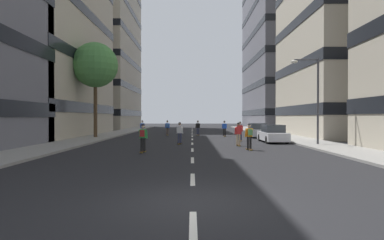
# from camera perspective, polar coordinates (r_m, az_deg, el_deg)

# --- Properties ---
(ground_plane) EXTENTS (143.18, 143.18, 0.00)m
(ground_plane) POSITION_cam_1_polar(r_m,az_deg,el_deg) (32.28, -0.00, -3.34)
(ground_plane) COLOR black
(sidewalk_left) EXTENTS (3.47, 65.63, 0.14)m
(sidewalk_left) POSITION_cam_1_polar(r_m,az_deg,el_deg) (36.60, -15.70, -2.79)
(sidewalk_left) COLOR gray
(sidewalk_left) RESTS_ON ground_plane
(sidewalk_right) EXTENTS (3.47, 65.63, 0.14)m
(sidewalk_right) POSITION_cam_1_polar(r_m,az_deg,el_deg) (36.61, 15.68, -2.79)
(sidewalk_right) COLOR gray
(sidewalk_right) RESTS_ON ground_plane
(lane_markings) EXTENTS (0.16, 57.20, 0.01)m
(lane_markings) POSITION_cam_1_polar(r_m,az_deg,el_deg) (33.91, -0.00, -3.15)
(lane_markings) COLOR silver
(lane_markings) RESTS_ON ground_plane
(building_left_mid) EXTENTS (18.08, 21.35, 26.47)m
(building_left_mid) POSITION_cam_1_polar(r_m,az_deg,el_deg) (43.37, -29.52, 15.36)
(building_left_mid) COLOR #B2A893
(building_left_mid) RESTS_ON ground_plane
(building_left_far) EXTENTS (18.08, 21.31, 34.15)m
(building_left_far) POSITION_cam_1_polar(r_m,az_deg,el_deg) (67.58, -18.28, 13.34)
(building_left_far) COLOR #B2A893
(building_left_far) RESTS_ON ground_plane
(building_right_far) EXTENTS (18.08, 23.39, 35.03)m
(building_right_far) POSITION_cam_1_polar(r_m,az_deg,el_deg) (67.69, 18.23, 13.70)
(building_right_far) COLOR slate
(building_right_far) RESTS_ON ground_plane
(parked_car_near) EXTENTS (1.82, 4.40, 1.52)m
(parked_car_near) POSITION_cam_1_polar(r_m,az_deg,el_deg) (28.61, 14.09, -2.46)
(parked_car_near) COLOR silver
(parked_car_near) RESTS_ON ground_plane
(parked_car_mid) EXTENTS (1.82, 4.40, 1.52)m
(parked_car_mid) POSITION_cam_1_polar(r_m,az_deg,el_deg) (35.13, 11.42, -1.89)
(parked_car_mid) COLOR #B2B7BF
(parked_car_mid) RESTS_ON ground_plane
(street_tree_near) EXTENTS (4.57, 4.57, 9.63)m
(street_tree_near) POSITION_cam_1_polar(r_m,az_deg,el_deg) (34.60, -16.83, 9.27)
(street_tree_near) COLOR #4C3823
(street_tree_near) RESTS_ON sidewalk_left
(streetlamp_right) EXTENTS (2.13, 0.30, 6.50)m
(streetlamp_right) POSITION_cam_1_polar(r_m,az_deg,el_deg) (26.11, 20.66, 4.78)
(streetlamp_right) COLOR #3F3F44
(streetlamp_right) RESTS_ON sidewalk_right
(skater_0) EXTENTS (0.54, 0.91, 1.78)m
(skater_0) POSITION_cam_1_polar(r_m,az_deg,el_deg) (36.01, 5.73, -1.37)
(skater_0) COLOR brown
(skater_0) RESTS_ON ground_plane
(skater_1) EXTENTS (0.56, 0.92, 1.78)m
(skater_1) POSITION_cam_1_polar(r_m,az_deg,el_deg) (38.14, 1.00, -1.26)
(skater_1) COLOR brown
(skater_1) RESTS_ON ground_plane
(skater_2) EXTENTS (0.57, 0.92, 1.78)m
(skater_2) POSITION_cam_1_polar(r_m,az_deg,el_deg) (21.56, 10.10, -2.61)
(skater_2) COLOR brown
(skater_2) RESTS_ON ground_plane
(skater_3) EXTENTS (0.56, 0.92, 1.78)m
(skater_3) POSITION_cam_1_polar(r_m,az_deg,el_deg) (20.00, -8.75, -2.85)
(skater_3) COLOR brown
(skater_3) RESTS_ON ground_plane
(skater_4) EXTENTS (0.55, 0.91, 1.78)m
(skater_4) POSITION_cam_1_polar(r_m,az_deg,el_deg) (24.53, 8.17, -2.29)
(skater_4) COLOR brown
(skater_4) RESTS_ON ground_plane
(skater_5) EXTENTS (0.54, 0.90, 1.78)m
(skater_5) POSITION_cam_1_polar(r_m,az_deg,el_deg) (38.44, -8.83, -1.25)
(skater_5) COLOR brown
(skater_5) RESTS_ON ground_plane
(skater_6) EXTENTS (0.56, 0.92, 1.78)m
(skater_6) POSITION_cam_1_polar(r_m,az_deg,el_deg) (25.79, -2.25, -2.14)
(skater_6) COLOR brown
(skater_6) RESTS_ON ground_plane
(skater_7) EXTENTS (0.53, 0.90, 1.78)m
(skater_7) POSITION_cam_1_polar(r_m,az_deg,el_deg) (29.34, 8.48, -1.82)
(skater_7) COLOR brown
(skater_7) RESTS_ON ground_plane
(skater_8) EXTENTS (0.56, 0.92, 1.78)m
(skater_8) POSITION_cam_1_polar(r_m,az_deg,el_deg) (38.39, -4.43, -1.20)
(skater_8) COLOR brown
(skater_8) RESTS_ON ground_plane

